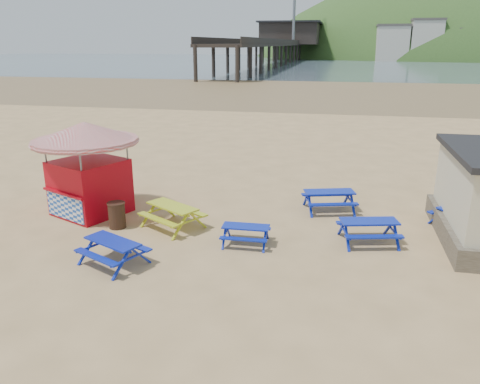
% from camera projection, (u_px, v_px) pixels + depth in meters
% --- Properties ---
extents(ground, '(400.00, 400.00, 0.00)m').
position_uv_depth(ground, '(241.00, 232.00, 16.66)').
color(ground, tan).
rests_on(ground, ground).
extents(wet_sand, '(400.00, 400.00, 0.00)m').
position_uv_depth(wet_sand, '(319.00, 89.00, 67.92)').
color(wet_sand, olive).
rests_on(wet_sand, ground).
extents(sea, '(400.00, 400.00, 0.00)m').
position_uv_depth(sea, '(334.00, 61.00, 175.10)').
color(sea, '#475965').
rests_on(sea, ground).
extents(picnic_table_blue_b, '(2.31, 2.05, 0.82)m').
position_uv_depth(picnic_table_blue_b, '(329.00, 201.00, 18.65)').
color(picnic_table_blue_b, '#0E3DA8').
rests_on(picnic_table_blue_b, ground).
extents(picnic_table_blue_c, '(2.41, 2.30, 0.79)m').
position_uv_depth(picnic_table_blue_c, '(462.00, 217.00, 16.95)').
color(picnic_table_blue_c, '#0E3DA8').
rests_on(picnic_table_blue_c, ground).
extents(picnic_table_blue_d, '(2.30, 2.13, 0.78)m').
position_uv_depth(picnic_table_blue_d, '(113.00, 252.00, 14.12)').
color(picnic_table_blue_d, '#0E3DA8').
rests_on(picnic_table_blue_d, ground).
extents(picnic_table_blue_e, '(1.58, 1.29, 0.65)m').
position_uv_depth(picnic_table_blue_e, '(246.00, 235.00, 15.56)').
color(picnic_table_blue_e, '#0E3DA8').
rests_on(picnic_table_blue_e, ground).
extents(picnic_table_blue_f, '(2.19, 1.92, 0.79)m').
position_uv_depth(picnic_table_blue_f, '(368.00, 231.00, 15.66)').
color(picnic_table_blue_f, '#0E3DA8').
rests_on(picnic_table_blue_f, ground).
extents(picnic_table_yellow, '(2.58, 2.44, 0.85)m').
position_uv_depth(picnic_table_yellow, '(173.00, 216.00, 16.92)').
color(picnic_table_yellow, '#9FD117').
rests_on(picnic_table_yellow, ground).
extents(ice_cream_kiosk, '(5.33, 5.33, 3.62)m').
position_uv_depth(ice_cream_kiosk, '(87.00, 157.00, 17.85)').
color(ice_cream_kiosk, '#AB0513').
rests_on(ice_cream_kiosk, ground).
extents(litter_bin, '(0.65, 0.65, 0.96)m').
position_uv_depth(litter_bin, '(117.00, 215.00, 16.91)').
color(litter_bin, '#321C15').
rests_on(litter_bin, ground).
extents(pier, '(24.00, 220.00, 39.29)m').
position_uv_depth(pier, '(289.00, 46.00, 184.67)').
color(pier, black).
rests_on(pier, ground).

